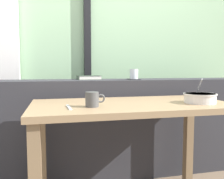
# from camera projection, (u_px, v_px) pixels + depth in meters

# --- Properties ---
(outdoor_backdrop) EXTENTS (4.80, 0.08, 2.80)m
(outdoor_backdrop) POSITION_uv_depth(u_px,v_px,m) (91.00, 26.00, 2.59)
(outdoor_backdrop) COLOR #9EC699
(outdoor_backdrop) RESTS_ON ground
(window_divider_post) EXTENTS (0.07, 0.05, 2.60)m
(window_divider_post) POSITION_uv_depth(u_px,v_px,m) (87.00, 34.00, 2.51)
(window_divider_post) COLOR black
(window_divider_post) RESTS_ON ground
(dark_console_ledge) EXTENTS (2.80, 0.39, 0.85)m
(dark_console_ledge) POSITION_uv_depth(u_px,v_px,m) (102.00, 128.00, 2.12)
(dark_console_ledge) COLOR #2D2D33
(dark_console_ledge) RESTS_ON ground
(breakfast_table) EXTENTS (1.25, 0.65, 0.72)m
(breakfast_table) POSITION_uv_depth(u_px,v_px,m) (132.00, 120.00, 1.54)
(breakfast_table) COLOR #826849
(breakfast_table) RESTS_ON ground
(coaster_square) EXTENTS (0.10, 0.10, 0.00)m
(coaster_square) POSITION_uv_depth(u_px,v_px,m) (134.00, 79.00, 2.12)
(coaster_square) COLOR black
(coaster_square) RESTS_ON dark_console_ledge
(juice_glass) EXTENTS (0.07, 0.07, 0.09)m
(juice_glass) POSITION_uv_depth(u_px,v_px,m) (134.00, 74.00, 2.11)
(juice_glass) COLOR white
(juice_glass) RESTS_ON coaster_square
(closed_book) EXTENTS (0.21, 0.15, 0.03)m
(closed_book) POSITION_uv_depth(u_px,v_px,m) (89.00, 78.00, 2.11)
(closed_book) COLOR #334233
(closed_book) RESTS_ON dark_console_ledge
(soup_bowl) EXTENTS (0.20, 0.20, 0.15)m
(soup_bowl) POSITION_uv_depth(u_px,v_px,m) (200.00, 98.00, 1.52)
(soup_bowl) COLOR silver
(soup_bowl) RESTS_ON breakfast_table
(fork_utensil) EXTENTS (0.02, 0.17, 0.01)m
(fork_utensil) POSITION_uv_depth(u_px,v_px,m) (69.00, 107.00, 1.33)
(fork_utensil) COLOR silver
(fork_utensil) RESTS_ON breakfast_table
(ceramic_mug) EXTENTS (0.11, 0.08, 0.08)m
(ceramic_mug) POSITION_uv_depth(u_px,v_px,m) (92.00, 99.00, 1.36)
(ceramic_mug) COLOR #4C4C4C
(ceramic_mug) RESTS_ON breakfast_table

